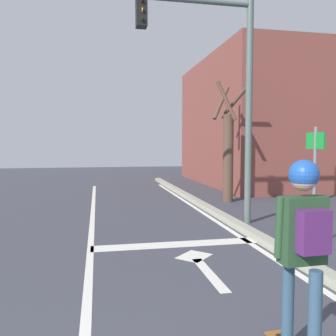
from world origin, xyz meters
The scene contains 11 objects.
lane_line_center centered at (-0.22, 6.00, 0.00)m, with size 0.12×20.00×0.01m, color silver.
lane_line_curbside centered at (2.81, 6.00, 0.00)m, with size 0.12×20.00×0.01m, color silver.
stop_bar centered at (1.37, 5.92, 0.00)m, with size 3.18×0.40×0.01m, color silver.
lane_arrow_stem centered at (1.53, 4.30, 0.00)m, with size 0.16×1.40×0.01m, color silver.
lane_arrow_head centered at (1.53, 5.15, 0.00)m, with size 0.56×0.44×0.01m, color silver.
curb_strip centered at (3.06, 6.00, 0.07)m, with size 0.24×24.00×0.14m, color #A6A48E.
skater centered at (1.64, 2.07, 1.16)m, with size 0.47×0.63×1.71m.
traffic_signal_mast centered at (2.33, 7.42, 3.80)m, with size 5.23×0.34×5.54m.
street_sign_post centered at (3.82, 5.20, 1.46)m, with size 0.11×0.44×2.23m.
roadside_tree centered at (4.20, 10.61, 1.72)m, with size 1.16×1.14×3.97m.
building_block centered at (9.36, 15.84, 3.00)m, with size 8.79×9.00×5.99m, color brown.
Camera 1 is at (-0.07, -0.62, 1.91)m, focal length 38.10 mm.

